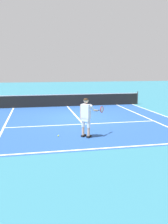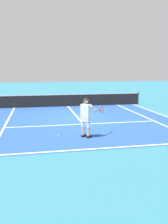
{
  "view_description": "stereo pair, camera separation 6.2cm",
  "coord_description": "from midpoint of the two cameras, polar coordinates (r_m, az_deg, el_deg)",
  "views": [
    {
      "loc": [
        -2.53,
        -14.31,
        2.95
      ],
      "look_at": [
        -0.39,
        -3.97,
        1.05
      ],
      "focal_mm": 38.77,
      "sensor_mm": 36.0,
      "label": 1
    },
    {
      "loc": [
        -2.46,
        -14.32,
        2.95
      ],
      "look_at": [
        -0.39,
        -3.97,
        1.05
      ],
      "focal_mm": 38.77,
      "sensor_mm": 36.0,
      "label": 2
    }
  ],
  "objects": [
    {
      "name": "line_service",
      "position": [
        13.03,
        -0.3,
        -2.87
      ],
      "size": [
        8.23,
        0.1,
        0.01
      ],
      "primitive_type": "cube",
      "color": "white",
      "rests_on": "ground"
    },
    {
      "name": "tennis_ball_near_feet",
      "position": [
        10.77,
        -6.24,
        -5.58
      ],
      "size": [
        0.07,
        0.07,
        0.07
      ],
      "primitive_type": "sphere",
      "color": "#CCE02D",
      "rests_on": "ground"
    },
    {
      "name": "tennis_net",
      "position": [
        19.17,
        -4.07,
        2.82
      ],
      "size": [
        11.96,
        0.08,
        1.07
      ],
      "color": "#333338",
      "rests_on": "ground"
    },
    {
      "name": "ground_plane",
      "position": [
        14.83,
        -1.73,
        -1.28
      ],
      "size": [
        80.0,
        80.0,
        0.0
      ],
      "primitive_type": "plane",
      "color": "teal"
    },
    {
      "name": "line_doubles_right",
      "position": [
        16.05,
        18.43,
        -0.91
      ],
      "size": [
        0.1,
        10.47,
        0.01
      ],
      "primitive_type": "cube",
      "color": "white",
      "rests_on": "ground"
    },
    {
      "name": "line_baseline",
      "position": [
        9.22,
        4.74,
        -8.47
      ],
      "size": [
        10.98,
        0.1,
        0.01
      ],
      "primitive_type": "cube",
      "color": "white",
      "rests_on": "ground"
    },
    {
      "name": "tennis_player",
      "position": [
        10.38,
        0.39,
        -0.69
      ],
      "size": [
        1.15,
        0.76,
        1.71
      ],
      "color": "black",
      "rests_on": "ground"
    },
    {
      "name": "line_singles_left",
      "position": [
        14.02,
        -18.02,
        -2.44
      ],
      "size": [
        0.1,
        10.47,
        0.01
      ],
      "primitive_type": "cube",
      "color": "white",
      "rests_on": "ground"
    },
    {
      "name": "line_centre_service",
      "position": [
        16.12,
        -2.54,
        -0.35
      ],
      "size": [
        0.1,
        6.4,
        0.01
      ],
      "primitive_type": "cube",
      "color": "white",
      "rests_on": "ground"
    },
    {
      "name": "line_singles_right",
      "position": [
        15.41,
        13.99,
        -1.13
      ],
      "size": [
        0.1,
        10.47,
        0.01
      ],
      "primitive_type": "cube",
      "color": "white",
      "rests_on": "ground"
    },
    {
      "name": "court_inner_surface",
      "position": [
        14.15,
        -1.23,
        -1.83
      ],
      "size": [
        10.98,
        10.87,
        0.0
      ],
      "primitive_type": "cube",
      "color": "#234C93",
      "rests_on": "ground"
    }
  ]
}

